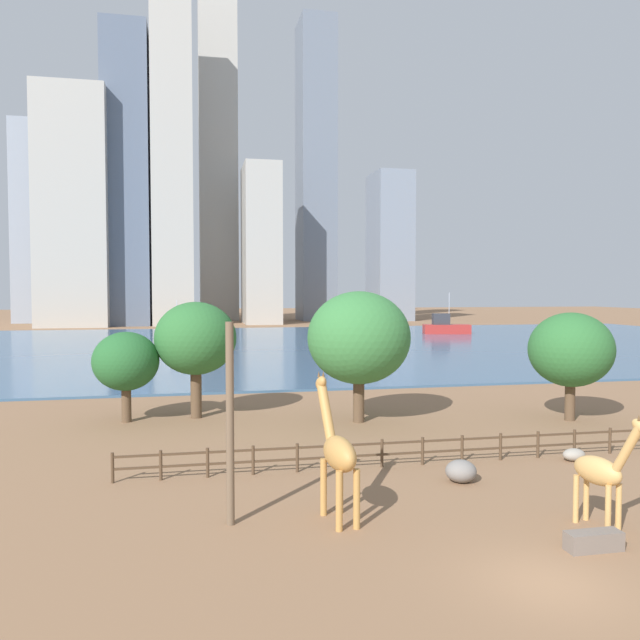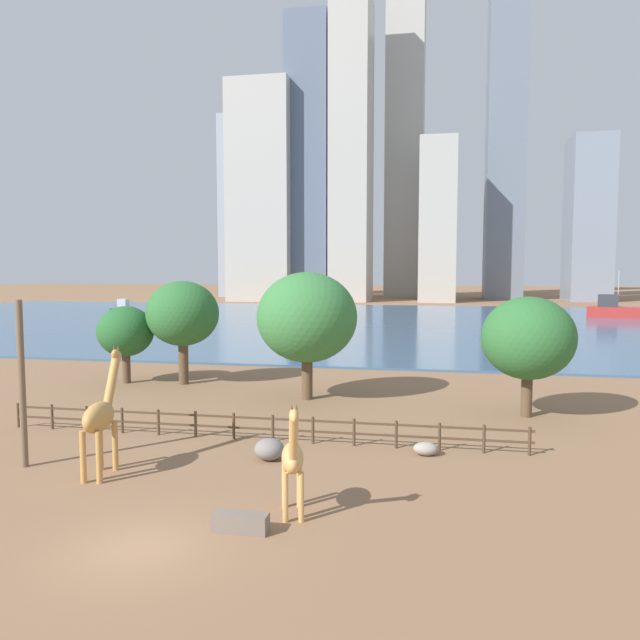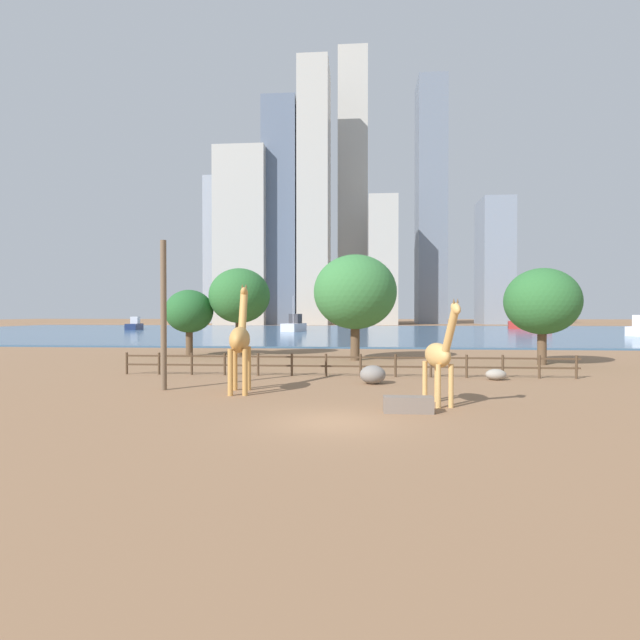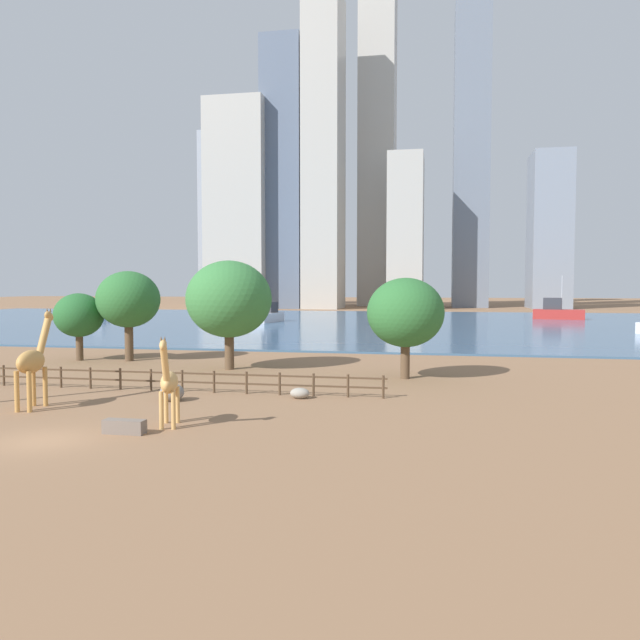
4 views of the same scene
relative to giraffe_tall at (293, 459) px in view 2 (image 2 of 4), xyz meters
name	(u,v)px [view 2 (image 2 of 4)]	position (x,y,z in m)	size (l,w,h in m)	color
ground_plane	(384,322)	(-4.00, 76.71, -1.99)	(400.00, 400.00, 0.00)	#8C6647
harbor_water	(382,323)	(-4.00, 73.71, -1.89)	(180.00, 86.00, 0.20)	#3D6084
giraffe_tall	(293,459)	(0.00, 0.00, 0.00)	(1.27, 2.88, 4.19)	tan
giraffe_companion	(101,416)	(-8.63, 2.66, 0.45)	(1.20, 3.63, 5.10)	#C18C47
utility_pole	(22,384)	(-12.39, 2.96, 1.56)	(0.28, 0.28, 7.09)	brown
boulder_near_fence	(426,449)	(4.24, 7.84, -1.68)	(1.10, 0.80, 0.60)	gray
boulder_by_pole	(269,449)	(-2.47, 5.84, -1.51)	(1.32, 1.27, 0.95)	gray
feeding_trough	(240,523)	(-1.35, -1.53, -1.69)	(1.80, 0.60, 0.60)	#72665B
enclosure_fence	(254,425)	(-4.05, 8.71, -1.23)	(26.12, 0.14, 1.30)	#4C3826
tree_left_large	(183,314)	(-13.42, 21.92, 3.10)	(5.19, 5.19, 7.46)	brown
tree_center_broad	(528,338)	(9.63, 16.34, 2.47)	(5.18, 5.18, 6.81)	brown
tree_right_tall	(125,332)	(-17.69, 21.49, 1.78)	(4.06, 4.06, 5.62)	brown
tree_left_small	(307,318)	(-3.54, 18.53, 3.26)	(6.38, 6.38, 8.14)	brown
boat_ferry	(122,309)	(-50.15, 80.26, -0.88)	(3.19, 6.36, 2.68)	navy
boat_sailboat	(613,310)	(32.68, 90.23, -0.50)	(9.02, 4.82, 7.71)	#B22D28
boat_barge	(306,314)	(-15.63, 73.06, -0.67)	(4.07, 7.82, 6.70)	silver
skyline_tower_needle	(263,193)	(-39.85, 133.40, 25.07)	(15.73, 14.06, 54.11)	#B7B2A8
skyline_block_central	(249,208)	(-50.78, 156.03, 23.74)	(14.42, 13.59, 51.44)	#939EAD
skyline_tower_glass	(438,222)	(3.56, 138.15, 17.75)	(8.88, 15.22, 39.48)	#B7B2A8
skyline_block_left	(352,137)	(-17.80, 136.21, 38.71)	(9.45, 14.52, 81.39)	#B7B2A8
skyline_block_right	(505,142)	(20.48, 152.67, 39.21)	(9.51, 13.15, 82.39)	slate
skyline_tower_short	(405,124)	(-6.06, 159.88, 46.42)	(10.43, 11.76, 96.82)	#B7B2A8
skyline_block_wide	(588,220)	(40.72, 148.61, 18.43)	(9.93, 14.60, 40.83)	gray
skyline_tower_far	(311,162)	(-28.38, 138.02, 33.12)	(10.55, 15.68, 70.22)	slate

